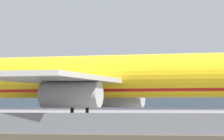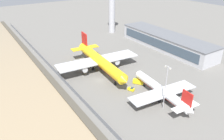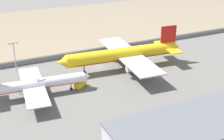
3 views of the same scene
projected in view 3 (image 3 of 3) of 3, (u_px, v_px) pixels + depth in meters
ground_plane at (99, 67)px, 134.04m from camera, size 500.00×500.00×0.00m
waterfront_lagoon at (53, 26)px, 192.66m from camera, size 320.00×98.00×0.01m
shoreline_seawall at (82, 52)px, 150.86m from camera, size 320.00×3.00×0.50m
perimeter_fence at (85, 53)px, 146.79m from camera, size 280.00×0.10×2.25m
cargo_jet_yellow at (124, 54)px, 130.47m from camera, size 55.09×47.17×16.66m
passenger_jet_white_red at (36, 84)px, 108.94m from camera, size 38.21×32.73×11.68m
baggage_tug at (66, 80)px, 120.87m from camera, size 3.57×2.74×1.80m
ops_van at (80, 84)px, 116.06m from camera, size 5.43×4.77×2.48m
apron_light_mast_apron_west at (16, 66)px, 107.44m from camera, size 3.20×0.40×19.49m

